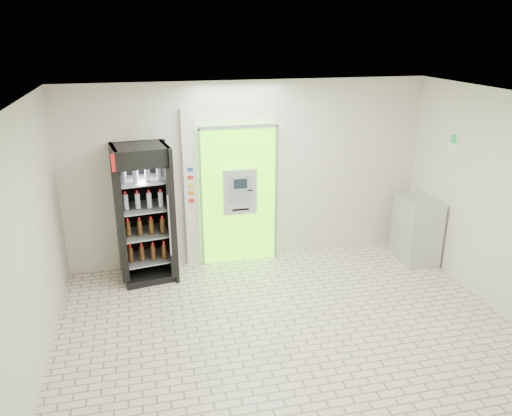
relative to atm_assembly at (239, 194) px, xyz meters
name	(u,v)px	position (x,y,z in m)	size (l,w,h in m)	color
ground	(292,336)	(0.20, -2.41, -1.17)	(6.00, 6.00, 0.00)	beige
room_shell	(296,201)	(0.20, -2.41, 0.67)	(6.00, 6.00, 6.00)	silver
atm_assembly	(239,194)	(0.00, 0.00, 0.00)	(1.30, 0.24, 2.33)	#5FFF0D
pillar	(191,190)	(-0.78, 0.04, 0.13)	(0.22, 0.11, 2.60)	silver
beverage_cooler	(145,216)	(-1.54, -0.27, -0.15)	(0.90, 0.85, 2.14)	black
steel_cabinet	(416,230)	(2.92, -0.70, -0.62)	(0.62, 0.87, 1.10)	#B1B3B9
exit_sign	(454,141)	(3.19, -1.01, 0.95)	(0.02, 0.22, 0.26)	white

